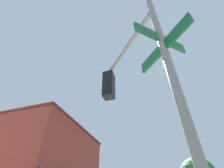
{
  "coord_description": "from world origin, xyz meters",
  "views": [
    {
      "loc": [
        -8.37,
        -6.31,
        1.55
      ],
      "look_at": [
        -5.93,
        -5.52,
        3.6
      ],
      "focal_mm": 25.63,
      "sensor_mm": 36.0,
      "label": 1
    }
  ],
  "objects": [
    {
      "name": "traffic_signal_near",
      "position": [
        -5.94,
        -5.91,
        3.53
      ],
      "size": [
        2.06,
        1.98,
        5.05
      ],
      "color": "slate",
      "rests_on": "ground_plane"
    }
  ]
}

